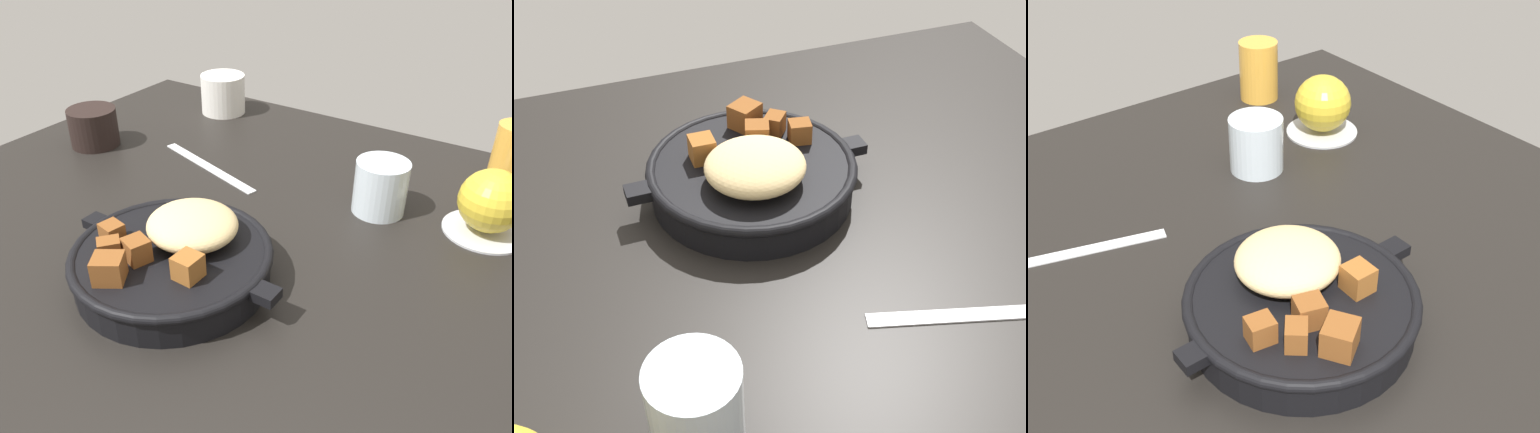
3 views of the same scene
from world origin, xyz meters
TOP-DOWN VIEW (x-y plane):
  - ground_plane at (0.00, 0.00)cm, footprint 99.89×87.06cm
  - cast_iron_skillet at (0.22, -11.93)cm, footprint 27.51×23.20cm
  - butter_knife at (-14.09, 12.61)cm, footprint 21.88×7.82cm
  - water_glass_short at (14.06, 15.05)cm, footprint 7.34×7.34cm

SIDE VIEW (x-z plane):
  - ground_plane at x=0.00cm, z-range -2.40..0.00cm
  - butter_knife at x=-14.09cm, z-range 0.00..0.36cm
  - cast_iron_skillet at x=0.22cm, z-range -0.96..6.93cm
  - water_glass_short at x=14.06cm, z-range 0.00..7.52cm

